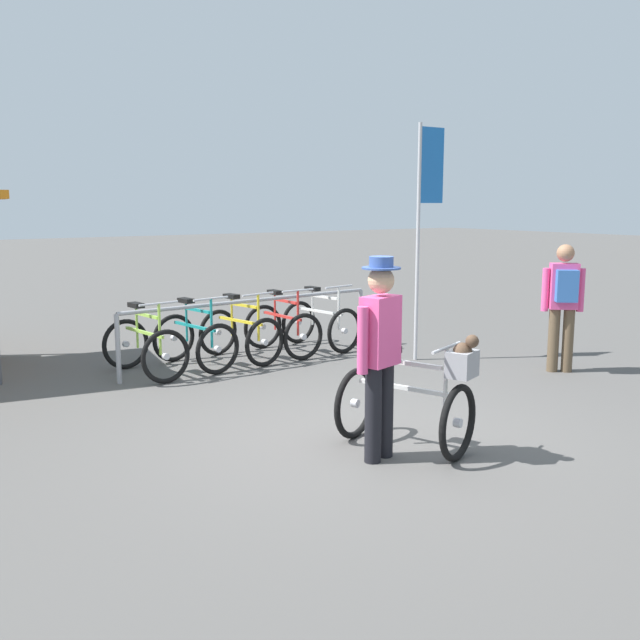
% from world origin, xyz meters
% --- Properties ---
extents(ground_plane, '(80.00, 80.00, 0.00)m').
position_xyz_m(ground_plane, '(0.00, 0.00, 0.00)').
color(ground_plane, '#514F4C').
extents(bike_rack_rail, '(3.90, 0.32, 0.88)m').
position_xyz_m(bike_rack_rail, '(0.74, 3.38, 0.68)').
color(bike_rack_rail, '#99999E').
rests_on(bike_rack_rail, ground).
extents(racked_bike_lime, '(0.81, 1.18, 0.97)m').
position_xyz_m(racked_bike_lime, '(-0.77, 3.46, 0.37)').
color(racked_bike_lime, black).
rests_on(racked_bike_lime, ground).
extents(racked_bike_teal, '(0.84, 1.20, 0.97)m').
position_xyz_m(racked_bike_teal, '(-0.07, 3.50, 0.37)').
color(racked_bike_teal, black).
rests_on(racked_bike_teal, ground).
extents(racked_bike_yellow, '(0.86, 1.20, 0.97)m').
position_xyz_m(racked_bike_yellow, '(0.63, 3.55, 0.37)').
color(racked_bike_yellow, black).
rests_on(racked_bike_yellow, ground).
extents(racked_bike_red, '(0.72, 1.14, 0.97)m').
position_xyz_m(racked_bike_red, '(1.33, 3.60, 0.37)').
color(racked_bike_red, black).
rests_on(racked_bike_red, ground).
extents(racked_bike_white, '(0.81, 1.18, 0.97)m').
position_xyz_m(racked_bike_white, '(2.02, 3.65, 0.37)').
color(racked_bike_white, black).
rests_on(racked_bike_white, ground).
extents(featured_bicycle, '(1.00, 1.26, 1.09)m').
position_xyz_m(featured_bicycle, '(0.21, -0.52, 0.49)').
color(featured_bicycle, black).
rests_on(featured_bicycle, ground).
extents(person_with_featured_bike, '(0.51, 0.32, 1.72)m').
position_xyz_m(person_with_featured_bike, '(-0.18, -0.48, 0.95)').
color(person_with_featured_bike, black).
rests_on(person_with_featured_bike, ground).
extents(pedestrian_with_backpack, '(0.47, 0.46, 1.64)m').
position_xyz_m(pedestrian_with_backpack, '(3.73, 0.67, 0.94)').
color(pedestrian_with_backpack, brown).
rests_on(pedestrian_with_backpack, ground).
extents(banner_flag, '(0.45, 0.05, 3.20)m').
position_xyz_m(banner_flag, '(2.80, 2.25, 2.23)').
color(banner_flag, '#B2B2B7').
rests_on(banner_flag, ground).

